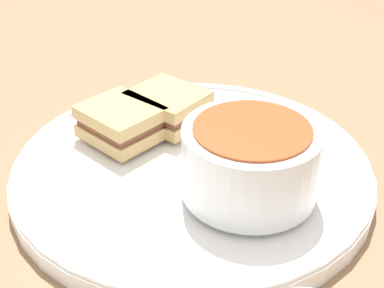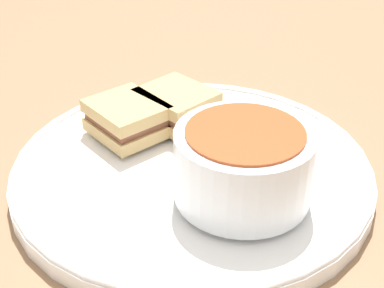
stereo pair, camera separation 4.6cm
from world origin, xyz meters
The scene contains 6 objects.
ground_plane centered at (0.00, 0.00, 0.00)m, with size 2.40×2.40×0.00m, color #8E6B4C.
plate centered at (0.00, 0.00, 0.01)m, with size 0.32×0.32×0.02m.
soup_bowl centered at (-0.02, 0.06, 0.05)m, with size 0.11×0.11×0.06m.
spoon centered at (-0.08, 0.00, 0.02)m, with size 0.05×0.11×0.01m.
sandwich_half_near centered at (-0.01, -0.07, 0.04)m, with size 0.08×0.09×0.03m.
sandwich_half_far centered at (0.04, -0.06, 0.04)m, with size 0.08×0.09×0.03m.
Camera 1 is at (0.16, 0.36, 0.28)m, focal length 50.00 mm.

